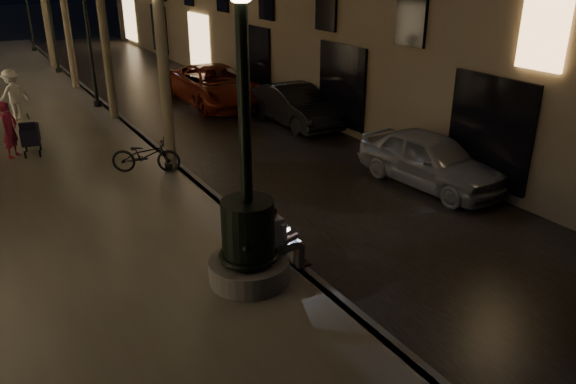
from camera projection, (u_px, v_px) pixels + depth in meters
ground at (114, 116)px, 20.67m from camera, size 120.00×120.00×0.00m
cobble_lane at (190, 106)px, 22.07m from camera, size 6.00×45.00×0.02m
curb_strip at (113, 114)px, 20.63m from camera, size 0.25×45.00×0.20m
fountain_lamppost at (248, 228)px, 9.41m from camera, size 1.40×1.40×5.21m
seated_man_laptop at (280, 236)px, 9.82m from camera, size 0.93×0.31×1.30m
lamp_curb_a at (160, 53)px, 13.72m from camera, size 0.36×0.36×4.81m
lamp_curb_b at (87, 23)px, 20.07m from camera, size 0.36×0.36×4.81m
lamp_curb_c at (49, 7)px, 26.42m from camera, size 0.36×0.36×4.81m
stroller at (30, 135)px, 15.82m from camera, size 0.60×1.15×1.15m
car_front at (431, 160)px, 14.17m from camera, size 1.97×4.17×1.38m
car_second at (295, 105)px, 19.40m from camera, size 1.48×4.15×1.36m
car_third at (216, 86)px, 22.03m from camera, size 2.62×5.49×1.51m
pedestrian_red at (10, 130)px, 15.58m from camera, size 0.65×0.68×1.58m
pedestrian_white at (13, 94)px, 19.24m from camera, size 1.28×1.06×1.73m
bicycle at (146, 155)px, 14.56m from camera, size 1.85×1.42×0.93m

